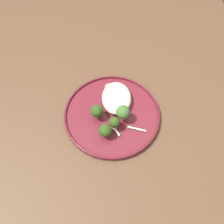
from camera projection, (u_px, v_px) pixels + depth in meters
The scene contains 14 objects.
ground at pixel (113, 187), 1.27m from camera, with size 6.00×6.00×0.00m, color #2D2B28.
wooden_dining_table at pixel (114, 142), 0.70m from camera, with size 1.40×1.00×0.74m.
dinner_plate at pixel (112, 114), 0.66m from camera, with size 0.29×0.29×0.02m.
noodle_bed at pixel (116, 98), 0.67m from camera, with size 0.12×0.09×0.03m.
seared_scallop_right_edge at pixel (120, 105), 0.66m from camera, with size 0.04×0.04×0.02m.
seared_scallop_tiny_bay at pixel (122, 93), 0.68m from camera, with size 0.02×0.02×0.02m.
seared_scallop_tilted_round at pixel (109, 88), 0.69m from camera, with size 0.03×0.03×0.02m.
seared_scallop_rear_pale at pixel (109, 94), 0.68m from camera, with size 0.03×0.03×0.01m.
broccoli_floret_right_tilted at pixel (106, 131), 0.60m from camera, with size 0.04×0.04×0.05m.
broccoli_floret_near_rim at pixel (123, 112), 0.62m from camera, with size 0.04×0.04×0.06m.
broccoli_floret_small_sprig at pixel (115, 123), 0.61m from camera, with size 0.03×0.03×0.05m.
broccoli_floret_rear_charred at pixel (97, 111), 0.62m from camera, with size 0.04×0.04×0.05m.
onion_sliver_curled_piece at pixel (137, 127), 0.63m from camera, with size 0.05×0.01×0.00m, color silver.
onion_sliver_short_strip at pixel (116, 128), 0.63m from camera, with size 0.05×0.01×0.00m, color silver.
Camera 1 is at (-0.28, 0.01, 1.31)m, focal length 34.74 mm.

